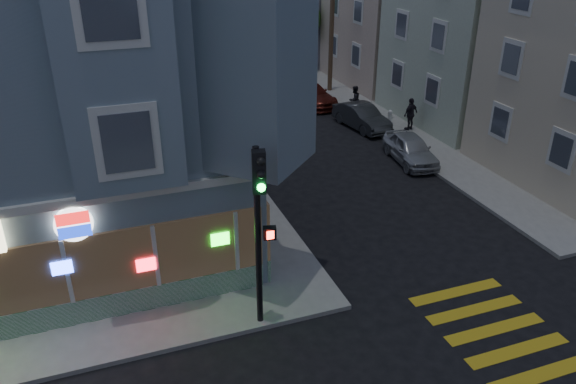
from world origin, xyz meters
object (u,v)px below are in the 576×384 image
parked_car_a (411,149)px  parked_car_c (309,94)px  parked_car_b (362,117)px  fire_hydrant (390,116)px  traffic_signal (260,211)px  utility_pole (332,20)px  street_tree_far (268,5)px  parked_car_d (264,74)px  street_tree_near (301,19)px  pedestrian_b (411,114)px  pedestrian_a (354,100)px

parked_car_a → parked_car_c: bearing=103.1°
parked_car_b → fire_hydrant: bearing=-15.4°
parked_car_a → traffic_signal: size_ratio=0.73×
utility_pole → street_tree_far: bearing=89.2°
utility_pole → parked_car_d: 6.68m
street_tree_near → parked_car_c: street_tree_near is taller
pedestrian_b → parked_car_b: size_ratio=0.44×
parked_car_d → street_tree_far: bearing=72.6°
street_tree_near → parked_car_c: (-2.56, -8.17, -3.24)m
traffic_signal → pedestrian_a: bearing=69.7°
street_tree_near → parked_car_b: street_tree_near is taller
pedestrian_a → fire_hydrant: 2.68m
traffic_signal → parked_car_d: bearing=85.3°
pedestrian_b → parked_car_a: bearing=39.2°
traffic_signal → fire_hydrant: (12.14, 14.25, -3.23)m
utility_pole → fire_hydrant: utility_pole is taller
street_tree_far → parked_car_c: size_ratio=1.11×
street_tree_near → parked_car_a: (-1.50, -18.57, -3.26)m
street_tree_near → parked_car_d: (-3.60, -2.03, -3.31)m
parked_car_a → parked_car_d: (-2.10, 16.53, -0.05)m
parked_car_a → pedestrian_b: bearing=66.5°
street_tree_far → pedestrian_b: street_tree_far is taller
street_tree_far → traffic_signal: size_ratio=0.98×
parked_car_d → parked_car_b: bearing=-77.2°
pedestrian_a → parked_car_b: bearing=54.0°
parked_car_a → parked_car_b: size_ratio=0.97×
utility_pole → parked_car_c: (-2.36, -2.17, -4.10)m
parked_car_a → traffic_signal: (-10.47, -9.27, 3.13)m
parked_car_a → traffic_signal: 14.33m
parked_car_b → parked_car_d: bearing=92.7°
street_tree_far → parked_car_a: (-1.50, -26.57, -3.26)m
parked_car_a → parked_car_c: size_ratio=0.83×
parked_car_c → traffic_signal: traffic_signal is taller
utility_pole → pedestrian_a: (-0.70, -5.16, -3.82)m
street_tree_near → parked_car_b: size_ratio=1.30×
parked_car_d → fire_hydrant: bearing=-69.6°
parked_car_b → utility_pole: bearing=72.2°
utility_pole → parked_car_b: (-1.30, -7.37, -4.12)m
street_tree_near → parked_car_b: bearing=-96.4°
parked_car_c → fire_hydrant: size_ratio=5.92×
street_tree_far → traffic_signal: 37.78m
street_tree_near → parked_car_c: 9.15m
pedestrian_a → parked_car_c: 3.44m
parked_car_c → traffic_signal: 22.03m
street_tree_far → pedestrian_b: bearing=-88.2°
pedestrian_b → parked_car_d: 13.51m
utility_pole → pedestrian_a: size_ratio=5.44×
pedestrian_b → parked_car_c: bearing=-83.9°
traffic_signal → utility_pole: bearing=74.9°
parked_car_d → fire_hydrant: (3.77, -11.55, -0.05)m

